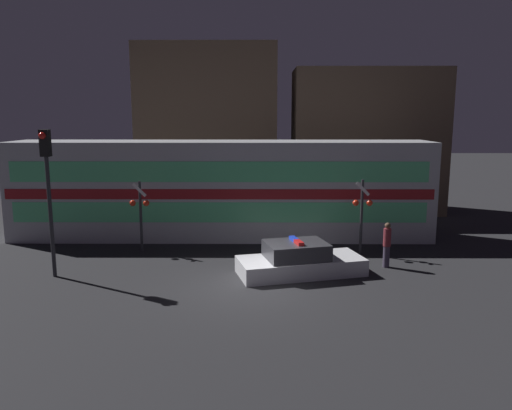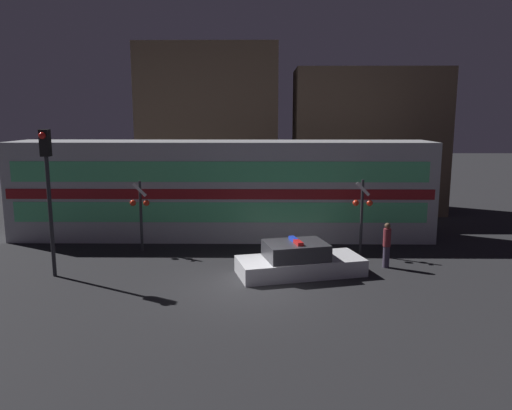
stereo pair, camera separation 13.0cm
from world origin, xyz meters
name	(u,v)px [view 2 (the right image)]	position (x,y,z in m)	size (l,w,h in m)	color
ground_plane	(247,288)	(0.00, 0.00, 0.00)	(120.00, 120.00, 0.00)	black
train	(222,189)	(-1.37, 7.11, 2.21)	(18.92, 2.87, 4.42)	#B7BABF
police_car	(299,261)	(1.78, 1.50, 0.47)	(4.71, 2.87, 1.28)	silver
pedestrian	(387,245)	(5.08, 2.34, 0.87)	(0.28, 0.28, 1.69)	#3F384C
crossing_signal_near	(362,210)	(4.48, 4.08, 1.83)	(0.80, 0.31, 3.05)	#2D2D33
crossing_signal_far	(140,210)	(-4.50, 4.42, 1.77)	(0.80, 0.31, 2.94)	#2D2D33
traffic_light_corner	(47,177)	(-6.80, 1.16, 3.52)	(0.30, 0.46, 5.10)	#2D2D33
building_left	(210,129)	(-2.64, 14.79, 4.77)	(7.97, 5.18, 9.54)	brown
building_center	(367,142)	(6.58, 13.69, 4.07)	(8.46, 4.05, 8.14)	brown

